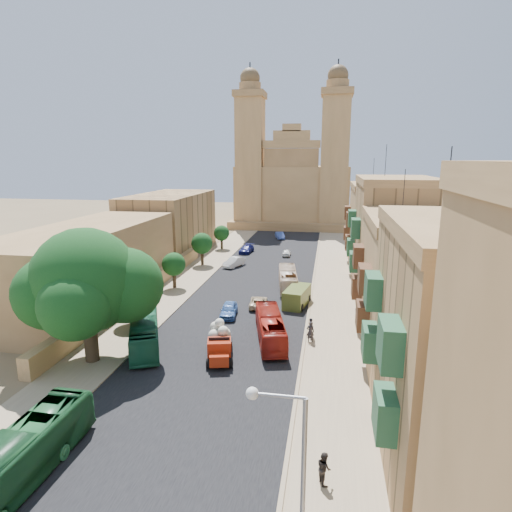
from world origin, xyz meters
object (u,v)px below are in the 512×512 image
(bus_green_south, at_px, (19,458))
(bus_red_east, at_px, (270,328))
(bus_cream_east, at_px, (288,279))
(street_tree_b, at_px, (174,264))
(street_tree_c, at_px, (202,244))
(car_white_a, at_px, (234,262))
(streetlamp, at_px, (290,470))
(car_blue_b, at_px, (280,235))
(ficus_tree, at_px, (87,284))
(pedestrian_a, at_px, (310,332))
(street_tree_d, at_px, (222,233))
(car_white_b, at_px, (287,253))
(street_tree_a, at_px, (130,294))
(church, at_px, (293,186))
(red_truck, at_px, (220,342))
(pedestrian_c, at_px, (311,328))
(bus_green_north, at_px, (145,331))
(car_cream, at_px, (258,302))
(pedestrian_b, at_px, (324,468))
(olive_pickup, at_px, (297,297))
(car_dkblue, at_px, (247,249))
(car_blue_a, at_px, (229,310))

(bus_green_south, relative_size, bus_red_east, 1.11)
(bus_cream_east, bearing_deg, street_tree_b, 0.79)
(street_tree_c, height_order, car_white_a, street_tree_c)
(streetlamp, xyz_separation_m, car_white_a, (-12.70, 47.67, -4.49))
(car_blue_b, bearing_deg, street_tree_b, -121.10)
(ficus_tree, bearing_deg, bus_red_east, 24.63)
(pedestrian_a, bearing_deg, street_tree_d, -71.52)
(car_white_b, bearing_deg, bus_cream_east, 95.34)
(street_tree_a, xyz_separation_m, car_white_a, (5.02, 23.67, -2.30))
(street_tree_d, xyz_separation_m, streetlamp, (17.72, -60.00, 2.37))
(church, bearing_deg, street_tree_a, -98.54)
(red_truck, relative_size, pedestrian_c, 2.92)
(bus_green_north, xyz_separation_m, pedestrian_c, (14.00, 4.12, -0.41))
(car_cream, bearing_deg, bus_green_north, 50.34)
(ficus_tree, height_order, car_cream, ficus_tree)
(car_white_b, bearing_deg, red_truck, 86.65)
(street_tree_a, distance_m, pedestrian_b, 26.43)
(car_cream, bearing_deg, pedestrian_b, 101.93)
(car_cream, relative_size, pedestrian_b, 2.33)
(street_tree_a, bearing_deg, olive_pickup, 27.16)
(olive_pickup, distance_m, car_cream, 4.29)
(bus_green_north, height_order, car_cream, bus_green_north)
(bus_green_south, height_order, car_dkblue, bus_green_south)
(car_cream, bearing_deg, red_truck, 80.20)
(street_tree_b, bearing_deg, church, 79.62)
(bus_cream_east, relative_size, car_blue_a, 2.20)
(olive_pickup, relative_size, bus_green_north, 0.53)
(street_tree_d, bearing_deg, bus_red_east, -69.70)
(olive_pickup, relative_size, car_dkblue, 1.15)
(car_white_a, bearing_deg, bus_cream_east, -26.03)
(pedestrian_a, bearing_deg, red_truck, 24.09)
(pedestrian_a, bearing_deg, bus_green_south, 48.87)
(car_dkblue, bearing_deg, street_tree_b, -97.31)
(bus_green_south, bearing_deg, bus_cream_east, 75.08)
(ficus_tree, xyz_separation_m, street_tree_a, (-0.60, 7.99, -3.33))
(streetlamp, distance_m, pedestrian_b, 7.30)
(bus_red_east, bearing_deg, car_white_a, -83.81)
(street_tree_b, xyz_separation_m, car_dkblue, (5.00, 21.50, -2.35))
(church, relative_size, car_dkblue, 8.19)
(street_tree_b, relative_size, olive_pickup, 0.88)
(car_white_b, relative_size, pedestrian_a, 1.74)
(church, xyz_separation_m, pedestrian_c, (7.50, -67.17, -8.59))
(bus_green_south, bearing_deg, bus_green_north, 93.13)
(bus_green_south, distance_m, pedestrian_a, 23.55)
(bus_green_south, height_order, pedestrian_c, bus_green_south)
(street_tree_b, relative_size, street_tree_d, 1.06)
(car_white_a, relative_size, pedestrian_c, 2.31)
(car_blue_a, bearing_deg, street_tree_b, 129.55)
(street_tree_b, height_order, bus_red_east, street_tree_b)
(car_cream, distance_m, car_white_b, 25.54)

